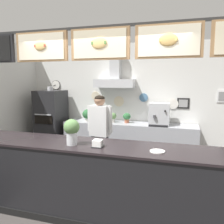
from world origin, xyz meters
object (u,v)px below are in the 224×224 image
object	(u,v)px
condiment_plate	(157,151)
napkin_holder	(98,144)
potted_oregano	(127,117)
pizza_oven	(51,122)
potted_thyme	(113,117)
potted_rosemary	(100,117)
shop_worker	(100,132)
potted_basil	(88,115)
espresso_machine	(159,114)
basil_vase	(72,131)

from	to	relation	value
condiment_plate	napkin_holder	distance (m)	0.78
potted_oregano	napkin_holder	xyz separation A→B (m)	(0.19, -2.52, 0.04)
pizza_oven	potted_thyme	xyz separation A→B (m)	(1.61, 0.09, 0.21)
potted_thyme	potted_rosemary	bearing A→B (deg)	-178.79
condiment_plate	potted_thyme	bearing A→B (deg)	117.85
potted_rosemary	napkin_holder	size ratio (longest dim) A/B	1.44
condiment_plate	shop_worker	bearing A→B (deg)	131.63
potted_oregano	napkin_holder	bearing A→B (deg)	-85.67
potted_oregano	potted_thyme	bearing A→B (deg)	-173.54
potted_basil	potted_thyme	world-z (taller)	potted_basil
espresso_machine	basil_vase	world-z (taller)	espresso_machine
potted_thyme	potted_rosemary	world-z (taller)	potted_thyme
potted_basil	potted_rosemary	xyz separation A→B (m)	(0.32, 0.01, -0.05)
espresso_machine	napkin_holder	world-z (taller)	espresso_machine
basil_vase	potted_oregano	bearing A→B (deg)	85.95
espresso_machine	potted_thyme	bearing A→B (deg)	179.40
espresso_machine	potted_oregano	bearing A→B (deg)	176.23
potted_thyme	potted_rosemary	distance (m)	0.31
pizza_oven	basil_vase	distance (m)	3.01
potted_oregano	condiment_plate	xyz separation A→B (m)	(0.96, -2.51, 0.01)
shop_worker	napkin_holder	size ratio (longest dim) A/B	10.83
potted_oregano	basil_vase	distance (m)	2.54
pizza_oven	potted_thyme	world-z (taller)	pizza_oven
potted_basil	potted_thyme	xyz separation A→B (m)	(0.63, 0.01, -0.03)
pizza_oven	potted_basil	world-z (taller)	pizza_oven
espresso_machine	condiment_plate	size ratio (longest dim) A/B	2.69
espresso_machine	potted_thyme	size ratio (longest dim) A/B	2.12
potted_basil	condiment_plate	xyz separation A→B (m)	(1.94, -2.46, -0.02)
basil_vase	espresso_machine	bearing A→B (deg)	69.16
potted_oregano	condiment_plate	bearing A→B (deg)	-68.99
napkin_holder	shop_worker	bearing A→B (deg)	108.63
potted_basil	condiment_plate	size ratio (longest dim) A/B	1.60
napkin_holder	basil_vase	size ratio (longest dim) A/B	0.42
shop_worker	condiment_plate	size ratio (longest dim) A/B	8.71
potted_basil	espresso_machine	bearing A→B (deg)	0.06
shop_worker	potted_basil	bearing A→B (deg)	-50.04
shop_worker	potted_rosemary	bearing A→B (deg)	-64.07
potted_oregano	espresso_machine	bearing A→B (deg)	-3.77
potted_rosemary	shop_worker	bearing A→B (deg)	-70.96
espresso_machine	potted_thyme	world-z (taller)	espresso_machine
potted_thyme	condiment_plate	distance (m)	2.80
napkin_holder	basil_vase	distance (m)	0.40
potted_rosemary	condiment_plate	world-z (taller)	potted_rosemary
espresso_machine	potted_oregano	world-z (taller)	espresso_machine
pizza_oven	espresso_machine	world-z (taller)	pizza_oven
potted_thyme	basil_vase	xyz separation A→B (m)	(0.16, -2.49, 0.19)
shop_worker	potted_rosemary	distance (m)	1.13
espresso_machine	potted_thyme	distance (m)	1.11
potted_rosemary	potted_basil	bearing A→B (deg)	-178.74
pizza_oven	espresso_machine	xyz separation A→B (m)	(2.72, 0.08, 0.32)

